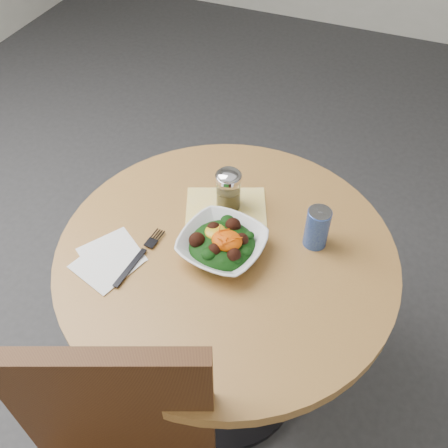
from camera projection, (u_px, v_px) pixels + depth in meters
name	position (u px, v px, depth m)	size (l,w,h in m)	color
ground	(226.00, 379.00, 1.86)	(6.00, 6.00, 0.00)	#313033
table	(226.00, 294.00, 1.45)	(0.90, 0.90, 0.75)	black
cloth_napkin	(226.00, 213.00, 1.40)	(0.23, 0.21, 0.00)	yellow
paper_napkins	(109.00, 259.00, 1.29)	(0.20, 0.22, 0.00)	white
salad_bowl	(222.00, 244.00, 1.29)	(0.24, 0.24, 0.08)	white
fork	(141.00, 255.00, 1.29)	(0.04, 0.21, 0.00)	black
spice_shaker	(228.00, 190.00, 1.38)	(0.07, 0.07, 0.13)	silver
beverage_can	(317.00, 228.00, 1.29)	(0.06, 0.06, 0.12)	navy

